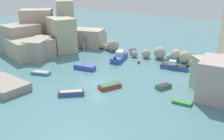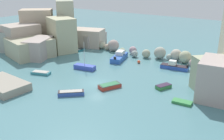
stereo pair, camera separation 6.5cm
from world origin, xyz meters
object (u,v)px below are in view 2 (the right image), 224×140
(stone_dock, at_px, (3,85))
(moored_boat_2, at_px, (163,87))
(channel_buoy, at_px, (139,62))
(moored_boat_9, at_px, (71,93))
(moored_boat_3, at_px, (80,50))
(moored_boat_4, at_px, (174,66))
(moored_boat_5, at_px, (182,102))
(moored_boat_1, at_px, (85,67))
(moored_boat_7, at_px, (110,86))
(moored_boat_0, at_px, (119,57))
(moored_boat_8, at_px, (41,73))

(stone_dock, height_order, moored_boat_2, stone_dock)
(stone_dock, relative_size, channel_buoy, 13.37)
(stone_dock, distance_m, channel_buoy, 25.77)
(stone_dock, height_order, moored_boat_9, stone_dock)
(moored_boat_3, bearing_deg, stone_dock, 8.55)
(stone_dock, xyz_separation_m, moored_boat_4, (18.76, 23.80, -0.09))
(moored_boat_9, bearing_deg, moored_boat_5, -17.09)
(stone_dock, distance_m, moored_boat_1, 14.88)
(moored_boat_4, relative_size, moored_boat_7, 1.40)
(stone_dock, relative_size, moored_boat_1, 1.60)
(stone_dock, distance_m, moored_boat_3, 23.98)
(channel_buoy, relative_size, moored_boat_4, 0.12)
(channel_buoy, distance_m, moored_boat_3, 16.06)
(moored_boat_9, bearing_deg, channel_buoy, 45.16)
(moored_boat_3, relative_size, moored_boat_7, 0.62)
(moored_boat_1, height_order, moored_boat_9, moored_boat_1)
(moored_boat_2, distance_m, moored_boat_9, 14.36)
(moored_boat_0, bearing_deg, stone_dock, 147.85)
(moored_boat_1, height_order, moored_boat_4, moored_boat_1)
(moored_boat_7, bearing_deg, moored_boat_4, 6.25)
(moored_boat_2, height_order, moored_boat_7, moored_boat_7)
(moored_boat_9, bearing_deg, moored_boat_2, 2.57)
(moored_boat_4, bearing_deg, channel_buoy, -0.84)
(moored_boat_3, height_order, moored_boat_5, moored_boat_3)
(moored_boat_3, xyz_separation_m, moored_boat_5, (29.52, -12.78, -0.05))
(moored_boat_5, bearing_deg, moored_boat_7, 2.08)
(channel_buoy, relative_size, moored_boat_5, 0.23)
(moored_boat_8, bearing_deg, moored_boat_4, 22.16)
(moored_boat_4, bearing_deg, stone_dock, 44.76)
(moored_boat_4, distance_m, moored_boat_7, 15.13)
(moored_boat_5, bearing_deg, channel_buoy, -46.40)
(moored_boat_9, bearing_deg, moored_boat_8, 120.21)
(channel_buoy, distance_m, moored_boat_0, 4.60)
(moored_boat_0, height_order, moored_boat_2, moored_boat_0)
(moored_boat_2, height_order, moored_boat_3, moored_boat_2)
(moored_boat_2, bearing_deg, moored_boat_4, -143.71)
(channel_buoy, bearing_deg, moored_boat_7, -81.00)
(moored_boat_5, height_order, moored_boat_8, moored_boat_8)
(moored_boat_8, bearing_deg, channel_buoy, 34.47)
(channel_buoy, distance_m, moored_boat_2, 12.81)
(stone_dock, height_order, moored_boat_4, moored_boat_4)
(moored_boat_8, bearing_deg, stone_dock, -108.56)
(moored_boat_4, bearing_deg, moored_boat_9, 60.19)
(stone_dock, distance_m, moored_boat_4, 30.30)
(stone_dock, relative_size, moored_boat_7, 2.20)
(moored_boat_5, xyz_separation_m, moored_boat_7, (-11.34, -1.23, 0.15))
(channel_buoy, relative_size, moored_boat_1, 0.12)
(moored_boat_5, relative_size, moored_boat_8, 0.74)
(moored_boat_3, bearing_deg, moored_boat_0, 84.33)
(moored_boat_1, bearing_deg, moored_boat_5, -19.26)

